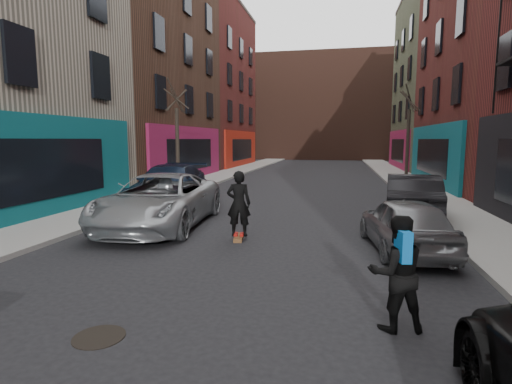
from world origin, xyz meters
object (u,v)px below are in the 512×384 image
at_px(parked_right_far, 405,224).
at_px(pedestrian, 397,273).
at_px(parked_right_end, 412,196).
at_px(parked_left_end, 170,185).
at_px(parked_left_far, 160,200).
at_px(tree_right_far, 409,125).
at_px(manhole, 99,337).
at_px(tree_left_far, 177,126).
at_px(skateboarder, 239,203).
at_px(skateboard, 239,238).

height_order(parked_right_far, pedestrian, pedestrian).
distance_m(parked_right_far, parked_right_end, 4.30).
xyz_separation_m(parked_left_end, pedestrian, (7.60, -9.46, 0.01)).
xyz_separation_m(parked_left_far, parked_left_end, (-1.40, 3.86, 0.01)).
bearing_deg(pedestrian, tree_right_far, -112.93).
distance_m(parked_left_far, manhole, 7.09).
height_order(tree_right_far, parked_right_far, tree_right_far).
bearing_deg(tree_right_far, tree_left_far, -154.18).
relative_size(parked_right_far, pedestrian, 2.38).
xyz_separation_m(tree_left_far, parked_left_end, (1.60, -4.70, -2.56)).
distance_m(tree_right_far, skateboarder, 17.17).
xyz_separation_m(parked_right_far, manhole, (-4.71, -5.32, -0.66)).
height_order(parked_right_end, skateboarder, skateboarder).
relative_size(tree_left_far, parked_left_far, 1.11).
relative_size(parked_left_end, parked_right_far, 1.45).
distance_m(pedestrian, manhole, 4.19).
bearing_deg(skateboarder, skateboard, 180.00).
bearing_deg(parked_left_end, skateboarder, -56.02).
bearing_deg(parked_right_end, manhole, 66.19).
relative_size(tree_right_far, parked_right_end, 1.47).
xyz_separation_m(parked_left_end, skateboard, (4.18, -4.94, -0.77)).
bearing_deg(parked_left_far, parked_right_end, 15.67).
bearing_deg(parked_right_end, tree_right_far, -91.35).
height_order(tree_right_far, skateboarder, tree_right_far).
bearing_deg(parked_right_far, parked_right_end, -108.89).
distance_m(parked_left_end, manhole, 11.18).
relative_size(parked_left_end, skateboard, 7.09).
bearing_deg(pedestrian, skateboard, -66.76).
distance_m(parked_right_far, skateboarder, 4.20).
bearing_deg(parked_left_far, parked_left_end, 105.48).
xyz_separation_m(tree_left_far, manhole, (5.24, -15.24, -3.37)).
xyz_separation_m(tree_left_far, skateboard, (5.78, -9.64, -3.33)).
distance_m(tree_right_far, parked_right_far, 16.35).
bearing_deg(tree_right_far, skateboard, -112.95).
xyz_separation_m(tree_left_far, pedestrian, (9.20, -14.16, -2.55)).
xyz_separation_m(parked_left_end, skateboarder, (4.18, -4.94, 0.16)).
height_order(tree_left_far, parked_right_end, tree_left_far).
height_order(tree_left_far, skateboarder, tree_left_far).
xyz_separation_m(parked_right_end, skateboarder, (-5.02, -3.94, 0.22)).
relative_size(tree_right_far, manhole, 9.71).
height_order(tree_left_far, tree_right_far, tree_right_far).
distance_m(parked_right_end, skateboard, 6.42).
xyz_separation_m(parked_right_far, parked_right_end, (0.85, 4.21, 0.10)).
height_order(parked_left_end, parked_right_far, parked_left_end).
height_order(parked_left_far, skateboard, parked_left_far).
height_order(pedestrian, manhole, pedestrian).
distance_m(tree_right_far, manhole, 22.69).
relative_size(tree_left_far, parked_left_end, 1.15).
relative_size(pedestrian, manhole, 2.35).
height_order(parked_left_end, skateboarder, skateboarder).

